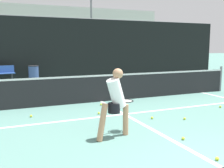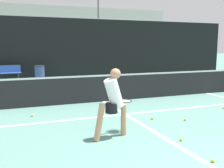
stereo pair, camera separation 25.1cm
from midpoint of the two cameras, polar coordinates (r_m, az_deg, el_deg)
court_service_line at (r=7.55m, az=3.82°, el=-6.60°), size 8.25×0.10×0.01m
court_center_mark at (r=6.79m, az=6.99°, el=-8.37°), size 0.10×5.53×0.01m
net at (r=9.15m, az=-1.08°, el=-0.69°), size 11.09×0.09×1.07m
fence_back at (r=16.46m, az=-10.31°, el=7.77°), size 24.00×0.06×3.65m
player_practicing at (r=5.53m, az=1.61°, el=-3.47°), size 1.09×0.69×1.49m
tennis_ball_scattered_1 at (r=8.66m, az=-1.15°, el=-4.43°), size 0.07×0.07×0.07m
tennis_ball_scattered_3 at (r=4.95m, az=22.55°, el=-15.10°), size 0.07×0.07×0.07m
tennis_ball_scattered_5 at (r=7.13m, az=9.75°, el=-7.36°), size 0.07×0.07×0.07m
tennis_ball_scattered_6 at (r=7.56m, az=-1.79°, el=-6.33°), size 0.07×0.07×0.07m
tennis_ball_scattered_7 at (r=7.23m, az=16.61°, el=-7.38°), size 0.07×0.07×0.07m
tennis_ball_scattered_9 at (r=7.61m, az=-16.07°, el=-6.55°), size 0.07×0.07×0.07m
tennis_ball_scattered_10 at (r=8.96m, az=23.84°, el=-4.71°), size 0.07×0.07×0.07m
tennis_ball_scattered_11 at (r=5.74m, az=16.05°, el=-11.50°), size 0.07×0.07×0.07m
courtside_bench at (r=15.58m, az=-21.53°, el=2.31°), size 1.56×0.59×0.86m
trash_bin at (r=15.55m, az=-15.04°, el=2.42°), size 0.58×0.58×0.83m
floodlight_mast at (r=24.07m, az=-2.71°, el=17.76°), size 1.10×0.24×9.39m
building_far at (r=35.21m, az=-16.22°, el=10.48°), size 36.00×2.40×6.91m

